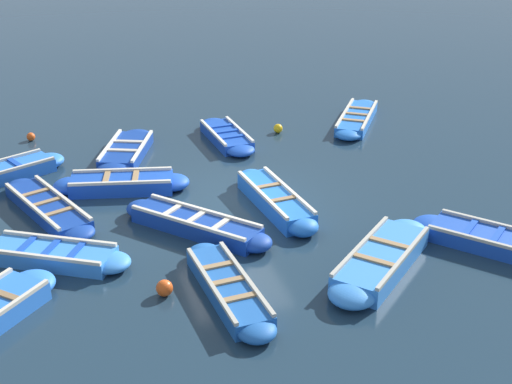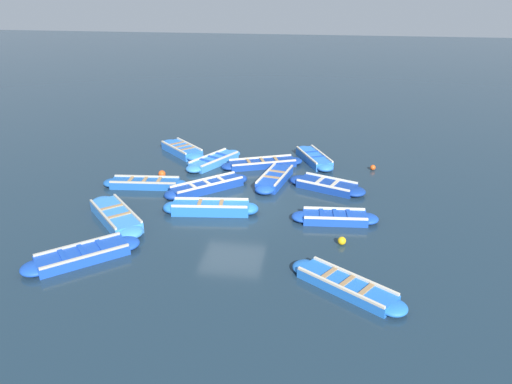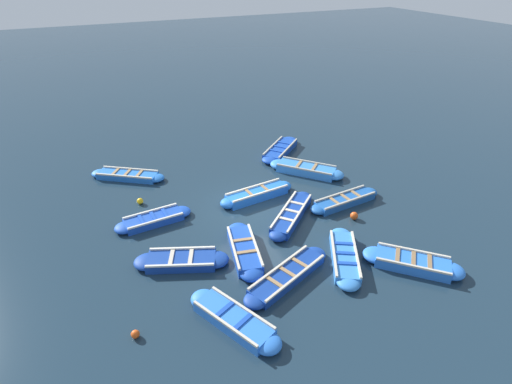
{
  "view_description": "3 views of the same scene",
  "coord_description": "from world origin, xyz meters",
  "px_view_note": "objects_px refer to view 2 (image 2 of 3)",
  "views": [
    {
      "loc": [
        -15.07,
        4.1,
        7.53
      ],
      "look_at": [
        -0.45,
        -0.43,
        0.39
      ],
      "focal_mm": 50.0,
      "sensor_mm": 36.0,
      "label": 1
    },
    {
      "loc": [
        3.45,
        -17.43,
        8.32
      ],
      "look_at": [
        0.83,
        0.97,
        0.16
      ],
      "focal_mm": 35.0,
      "sensor_mm": 36.0,
      "label": 2
    },
    {
      "loc": [
        5.89,
        13.08,
        9.44
      ],
      "look_at": [
        -0.53,
        -0.71,
        0.43
      ],
      "focal_mm": 28.0,
      "sensor_mm": 36.0,
      "label": 3
    }
  ],
  "objects_px": {
    "boat_drifting": "(262,164)",
    "boat_near_quay": "(314,158)",
    "boat_broadside": "(116,216)",
    "boat_inner_gap": "(327,185)",
    "boat_far_corner": "(207,186)",
    "buoy_yellow_far": "(162,174)",
    "boat_mid_row": "(346,286)",
    "boat_end_of_row": "(335,218)",
    "boat_outer_left": "(182,150)",
    "buoy_orange_near": "(342,241)",
    "boat_outer_right": "(83,255)",
    "boat_alongside": "(275,178)",
    "boat_tucked": "(145,183)",
    "buoy_white_drifting": "(373,167)",
    "boat_centre": "(211,208)",
    "boat_bow_out": "(214,161)"
  },
  "relations": [
    {
      "from": "boat_drifting",
      "to": "boat_near_quay",
      "type": "bearing_deg",
      "value": 23.28
    },
    {
      "from": "boat_near_quay",
      "to": "boat_broadside",
      "type": "bearing_deg",
      "value": -133.31
    },
    {
      "from": "boat_inner_gap",
      "to": "boat_far_corner",
      "type": "height_order",
      "value": "boat_far_corner"
    },
    {
      "from": "boat_inner_gap",
      "to": "buoy_yellow_far",
      "type": "xyz_separation_m",
      "value": [
        -7.27,
        0.28,
        0.01
      ]
    },
    {
      "from": "boat_mid_row",
      "to": "boat_end_of_row",
      "type": "xyz_separation_m",
      "value": [
        -0.32,
        4.34,
        0.0
      ]
    },
    {
      "from": "boat_outer_left",
      "to": "boat_inner_gap",
      "type": "xyz_separation_m",
      "value": [
        7.3,
        -3.57,
        -0.03
      ]
    },
    {
      "from": "buoy_orange_near",
      "to": "buoy_yellow_far",
      "type": "relative_size",
      "value": 0.85
    },
    {
      "from": "boat_outer_right",
      "to": "boat_end_of_row",
      "type": "xyz_separation_m",
      "value": [
        7.91,
        3.83,
        -0.01
      ]
    },
    {
      "from": "buoy_yellow_far",
      "to": "boat_broadside",
      "type": "bearing_deg",
      "value": -94.32
    },
    {
      "from": "boat_broadside",
      "to": "buoy_orange_near",
      "type": "bearing_deg",
      "value": -4.02
    },
    {
      "from": "boat_alongside",
      "to": "boat_tucked",
      "type": "relative_size",
      "value": 0.96
    },
    {
      "from": "boat_mid_row",
      "to": "boat_alongside",
      "type": "relative_size",
      "value": 1.01
    },
    {
      "from": "boat_inner_gap",
      "to": "buoy_white_drifting",
      "type": "distance_m",
      "value": 3.27
    },
    {
      "from": "boat_end_of_row",
      "to": "boat_drifting",
      "type": "bearing_deg",
      "value": 122.66
    },
    {
      "from": "boat_end_of_row",
      "to": "buoy_yellow_far",
      "type": "xyz_separation_m",
      "value": [
        -7.6,
        3.26,
        0.01
      ]
    },
    {
      "from": "boat_far_corner",
      "to": "boat_end_of_row",
      "type": "relative_size",
      "value": 1.04
    },
    {
      "from": "boat_broadside",
      "to": "boat_end_of_row",
      "type": "bearing_deg",
      "value": 7.98
    },
    {
      "from": "boat_drifting",
      "to": "boat_centre",
      "type": "bearing_deg",
      "value": -104.02
    },
    {
      "from": "boat_outer_left",
      "to": "boat_centre",
      "type": "distance_m",
      "value": 7.15
    },
    {
      "from": "boat_inner_gap",
      "to": "boat_mid_row",
      "type": "relative_size",
      "value": 0.98
    },
    {
      "from": "boat_broadside",
      "to": "boat_bow_out",
      "type": "height_order",
      "value": "boat_broadside"
    },
    {
      "from": "boat_outer_left",
      "to": "boat_outer_right",
      "type": "xyz_separation_m",
      "value": [
        -0.28,
        -10.38,
        -0.02
      ]
    },
    {
      "from": "buoy_orange_near",
      "to": "boat_drifting",
      "type": "bearing_deg",
      "value": 117.37
    },
    {
      "from": "boat_end_of_row",
      "to": "buoy_orange_near",
      "type": "height_order",
      "value": "boat_end_of_row"
    },
    {
      "from": "boat_outer_right",
      "to": "boat_centre",
      "type": "bearing_deg",
      "value": 49.98
    },
    {
      "from": "buoy_yellow_far",
      "to": "boat_drifting",
      "type": "bearing_deg",
      "value": 24.94
    },
    {
      "from": "boat_near_quay",
      "to": "boat_drifting",
      "type": "height_order",
      "value": "boat_near_quay"
    },
    {
      "from": "boat_inner_gap",
      "to": "boat_outer_right",
      "type": "bearing_deg",
      "value": -138.06
    },
    {
      "from": "boat_end_of_row",
      "to": "boat_drifting",
      "type": "xyz_separation_m",
      "value": [
        -3.36,
        5.24,
        -0.0
      ]
    },
    {
      "from": "boat_tucked",
      "to": "buoy_orange_near",
      "type": "bearing_deg",
      "value": -24.83
    },
    {
      "from": "boat_outer_right",
      "to": "buoy_yellow_far",
      "type": "xyz_separation_m",
      "value": [
        0.31,
        7.09,
        -0.0
      ]
    },
    {
      "from": "boat_outer_left",
      "to": "boat_near_quay",
      "type": "xyz_separation_m",
      "value": [
        6.64,
        -0.29,
        -0.01
      ]
    },
    {
      "from": "boat_near_quay",
      "to": "boat_end_of_row",
      "type": "height_order",
      "value": "boat_near_quay"
    },
    {
      "from": "boat_mid_row",
      "to": "boat_broadside",
      "type": "relative_size",
      "value": 1.02
    },
    {
      "from": "boat_alongside",
      "to": "boat_tucked",
      "type": "height_order",
      "value": "boat_alongside"
    },
    {
      "from": "boat_outer_right",
      "to": "boat_broadside",
      "type": "distance_m",
      "value": 2.72
    },
    {
      "from": "buoy_white_drifting",
      "to": "boat_end_of_row",
      "type": "bearing_deg",
      "value": -107.62
    },
    {
      "from": "boat_outer_left",
      "to": "buoy_yellow_far",
      "type": "relative_size",
      "value": 9.43
    },
    {
      "from": "boat_outer_left",
      "to": "boat_bow_out",
      "type": "bearing_deg",
      "value": -33.63
    },
    {
      "from": "boat_outer_right",
      "to": "boat_tucked",
      "type": "bearing_deg",
      "value": 90.6
    },
    {
      "from": "boat_broadside",
      "to": "boat_near_quay",
      "type": "bearing_deg",
      "value": 46.69
    },
    {
      "from": "boat_alongside",
      "to": "buoy_yellow_far",
      "type": "bearing_deg",
      "value": -178.35
    },
    {
      "from": "boat_drifting",
      "to": "boat_outer_left",
      "type": "bearing_deg",
      "value": 162.89
    },
    {
      "from": "buoy_white_drifting",
      "to": "boat_mid_row",
      "type": "bearing_deg",
      "value": -98.29
    },
    {
      "from": "boat_outer_right",
      "to": "boat_mid_row",
      "type": "distance_m",
      "value": 8.24
    },
    {
      "from": "boat_outer_left",
      "to": "boat_centre",
      "type": "height_order",
      "value": "boat_centre"
    },
    {
      "from": "boat_far_corner",
      "to": "boat_centre",
      "type": "height_order",
      "value": "boat_centre"
    },
    {
      "from": "boat_outer_left",
      "to": "boat_bow_out",
      "type": "relative_size",
      "value": 0.91
    },
    {
      "from": "boat_bow_out",
      "to": "buoy_yellow_far",
      "type": "height_order",
      "value": "boat_bow_out"
    },
    {
      "from": "boat_far_corner",
      "to": "boat_drifting",
      "type": "relative_size",
      "value": 0.86
    }
  ]
}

